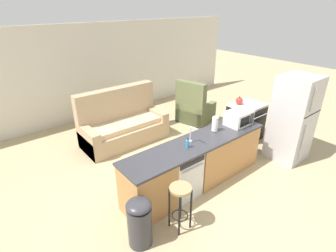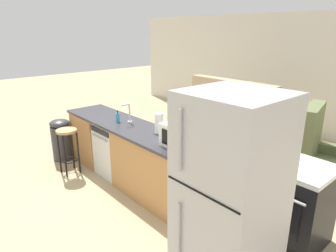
% 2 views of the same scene
% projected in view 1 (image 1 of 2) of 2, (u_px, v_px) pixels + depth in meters
% --- Properties ---
extents(ground_plane, '(24.00, 24.00, 0.00)m').
position_uv_depth(ground_plane, '(190.00, 187.00, 4.82)').
color(ground_plane, tan).
extents(wall_back, '(10.00, 0.06, 2.60)m').
position_uv_depth(wall_back, '(97.00, 71.00, 7.38)').
color(wall_back, silver).
rests_on(wall_back, ground_plane).
extents(kitchen_counter, '(2.94, 0.66, 0.90)m').
position_uv_depth(kitchen_counter, '(200.00, 163.00, 4.78)').
color(kitchen_counter, '#B77F47').
rests_on(kitchen_counter, ground_plane).
extents(dishwasher, '(0.58, 0.61, 0.84)m').
position_uv_depth(dishwasher, '(180.00, 173.00, 4.50)').
color(dishwasher, silver).
rests_on(dishwasher, ground_plane).
extents(stove_range, '(0.76, 0.68, 0.90)m').
position_uv_depth(stove_range, '(245.00, 122.00, 6.35)').
color(stove_range, black).
rests_on(stove_range, ground_plane).
extents(refrigerator, '(0.72, 0.73, 1.81)m').
position_uv_depth(refrigerator, '(293.00, 119.00, 5.39)').
color(refrigerator, '#B7B7BC').
rests_on(refrigerator, ground_plane).
extents(microwave, '(0.50, 0.37, 0.28)m').
position_uv_depth(microwave, '(239.00, 118.00, 5.09)').
color(microwave, white).
rests_on(microwave, kitchen_counter).
extents(sink_faucet, '(0.07, 0.18, 0.30)m').
position_uv_depth(sink_faucet, '(191.00, 136.00, 4.44)').
color(sink_faucet, silver).
rests_on(sink_faucet, kitchen_counter).
extents(paper_towel_roll, '(0.14, 0.14, 0.28)m').
position_uv_depth(paper_towel_roll, '(215.00, 124.00, 4.83)').
color(paper_towel_roll, '#4C4C51').
rests_on(paper_towel_roll, kitchen_counter).
extents(soap_bottle, '(0.06, 0.06, 0.18)m').
position_uv_depth(soap_bottle, '(188.00, 144.00, 4.30)').
color(soap_bottle, '#338CCC').
rests_on(soap_bottle, kitchen_counter).
extents(kettle, '(0.21, 0.17, 0.19)m').
position_uv_depth(kettle, '(239.00, 101.00, 6.12)').
color(kettle, red).
rests_on(kettle, stove_range).
extents(bar_stool, '(0.32, 0.32, 0.74)m').
position_uv_depth(bar_stool, '(180.00, 199.00, 3.74)').
color(bar_stool, tan).
rests_on(bar_stool, ground_plane).
extents(trash_bin, '(0.35, 0.35, 0.74)m').
position_uv_depth(trash_bin, '(140.00, 222.00, 3.56)').
color(trash_bin, '#333338').
rests_on(trash_bin, ground_plane).
extents(couch, '(2.00, 0.90, 1.27)m').
position_uv_depth(couch, '(122.00, 125.00, 6.29)').
color(couch, tan).
rests_on(couch, ground_plane).
extents(armchair, '(0.98, 1.02, 1.20)m').
position_uv_depth(armchair, '(194.00, 110.00, 7.28)').
color(armchair, '#667047').
rests_on(armchair, ground_plane).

